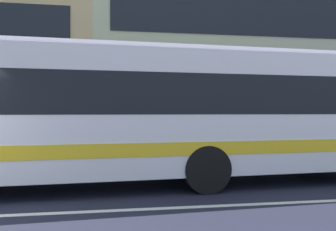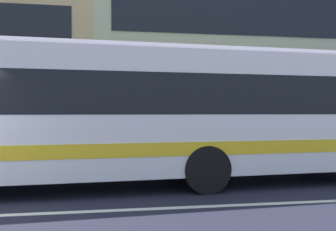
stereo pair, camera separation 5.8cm
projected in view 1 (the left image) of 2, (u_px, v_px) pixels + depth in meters
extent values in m
cube|color=#2F6131|center=(61.00, 147.00, 11.34)|extent=(16.55, 1.10, 1.19)
cube|color=#BBBA96|center=(251.00, 50.00, 21.32)|extent=(18.01, 9.35, 10.75)
cube|color=black|center=(292.00, 14.00, 16.69)|extent=(16.57, 0.04, 2.15)
cube|color=silver|center=(162.00, 113.00, 8.45)|extent=(11.76, 3.17, 2.65)
cube|color=black|center=(162.00, 96.00, 8.45)|extent=(11.06, 3.15, 0.85)
cube|color=gold|center=(162.00, 144.00, 8.46)|extent=(11.53, 3.18, 0.28)
cube|color=silver|center=(162.00, 54.00, 8.44)|extent=(11.27, 2.75, 0.12)
cylinder|color=black|center=(207.00, 169.00, 7.53)|extent=(1.02, 0.34, 1.00)
cylinder|color=black|center=(179.00, 156.00, 9.72)|extent=(1.02, 0.34, 1.00)
cylinder|color=black|center=(313.00, 153.00, 10.66)|extent=(1.02, 0.34, 1.00)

